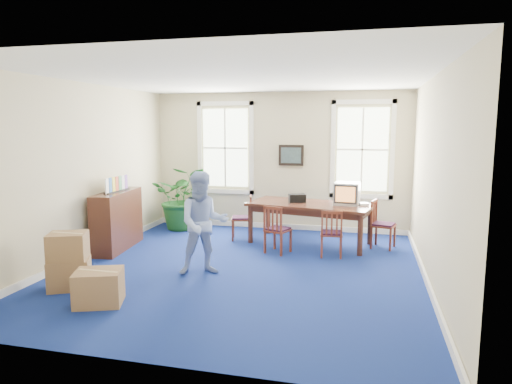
% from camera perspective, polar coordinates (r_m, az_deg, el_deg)
% --- Properties ---
extents(floor, '(6.50, 6.50, 0.00)m').
position_cam_1_polar(floor, '(7.89, -1.77, -9.60)').
color(floor, navy).
rests_on(floor, ground).
extents(ceiling, '(6.50, 6.50, 0.00)m').
position_cam_1_polar(ceiling, '(7.56, -1.88, 14.17)').
color(ceiling, white).
rests_on(ceiling, ground).
extents(wall_back, '(6.50, 0.00, 6.50)m').
position_cam_1_polar(wall_back, '(10.71, 2.86, 3.84)').
color(wall_back, '#C6BA94').
rests_on(wall_back, ground).
extents(wall_front, '(6.50, 0.00, 6.50)m').
position_cam_1_polar(wall_front, '(4.55, -12.89, -2.33)').
color(wall_front, '#C6BA94').
rests_on(wall_front, ground).
extents(wall_left, '(0.00, 6.50, 6.50)m').
position_cam_1_polar(wall_left, '(8.85, -20.90, 2.39)').
color(wall_left, '#C6BA94').
rests_on(wall_left, ground).
extents(wall_right, '(0.00, 6.50, 6.50)m').
position_cam_1_polar(wall_right, '(7.35, 21.34, 1.28)').
color(wall_right, '#C6BA94').
rests_on(wall_right, ground).
extents(baseboard_back, '(6.00, 0.04, 0.12)m').
position_cam_1_polar(baseboard_back, '(10.91, 2.77, -4.26)').
color(baseboard_back, white).
rests_on(baseboard_back, ground).
extents(baseboard_left, '(0.04, 6.50, 0.12)m').
position_cam_1_polar(baseboard_left, '(9.10, -20.25, -7.30)').
color(baseboard_left, white).
rests_on(baseboard_left, ground).
extents(baseboard_right, '(0.04, 6.50, 0.12)m').
position_cam_1_polar(baseboard_right, '(7.67, 20.50, -10.20)').
color(baseboard_right, white).
rests_on(baseboard_right, ground).
extents(window_left, '(1.40, 0.12, 2.20)m').
position_cam_1_polar(window_left, '(11.00, -3.85, 5.51)').
color(window_left, white).
rests_on(window_left, ground).
extents(window_right, '(1.40, 0.12, 2.20)m').
position_cam_1_polar(window_right, '(10.48, 13.14, 5.19)').
color(window_right, white).
rests_on(window_right, ground).
extents(wall_picture, '(0.58, 0.06, 0.48)m').
position_cam_1_polar(wall_picture, '(10.60, 4.41, 4.59)').
color(wall_picture, black).
rests_on(wall_picture, ground).
extents(conference_table, '(2.66, 1.60, 0.85)m').
position_cam_1_polar(conference_table, '(9.52, 6.75, -3.92)').
color(conference_table, '#482317').
rests_on(conference_table, ground).
extents(crt_tv, '(0.54, 0.58, 0.45)m').
position_cam_1_polar(crt_tv, '(9.40, 11.31, -0.16)').
color(crt_tv, '#B7B7BC').
rests_on(crt_tv, conference_table).
extents(game_console, '(0.21, 0.24, 0.05)m').
position_cam_1_polar(game_console, '(9.37, 13.33, -1.48)').
color(game_console, white).
rests_on(game_console, conference_table).
extents(equipment_bag, '(0.40, 0.33, 0.17)m').
position_cam_1_polar(equipment_bag, '(9.52, 5.16, -0.78)').
color(equipment_bag, black).
rests_on(equipment_bag, conference_table).
extents(chair_near_left, '(0.53, 0.53, 0.93)m').
position_cam_1_polar(chair_near_left, '(8.77, 2.76, -4.64)').
color(chair_near_left, maroon).
rests_on(chair_near_left, ground).
extents(chair_near_right, '(0.43, 0.43, 0.90)m').
position_cam_1_polar(chair_near_right, '(8.64, 9.42, -5.05)').
color(chair_near_right, maroon).
rests_on(chair_near_right, ground).
extents(chair_end_left, '(0.52, 0.52, 0.95)m').
position_cam_1_polar(chair_end_left, '(9.79, -1.82, -3.22)').
color(chair_end_left, maroon).
rests_on(chair_end_left, ground).
extents(chair_end_right, '(0.53, 0.53, 0.96)m').
position_cam_1_polar(chair_end_right, '(9.45, 15.66, -3.91)').
color(chair_end_right, maroon).
rests_on(chair_end_right, ground).
extents(man, '(1.02, 0.93, 1.70)m').
position_cam_1_polar(man, '(7.50, -6.59, -3.91)').
color(man, '#8EA6E1').
rests_on(man, ground).
extents(credenza, '(0.60, 1.56, 1.19)m').
position_cam_1_polar(credenza, '(9.44, -16.94, -3.25)').
color(credenza, '#482317').
rests_on(credenza, ground).
extents(brochure_rack, '(0.32, 0.73, 0.32)m').
position_cam_1_polar(brochure_rack, '(9.31, -17.02, 1.31)').
color(brochure_rack, '#99999E').
rests_on(brochure_rack, credenza).
extents(potted_plant, '(1.59, 1.47, 1.49)m').
position_cam_1_polar(potted_plant, '(10.87, -9.11, -0.73)').
color(potted_plant, '#174D1A').
rests_on(potted_plant, ground).
extents(cardboard_boxes, '(2.07, 2.07, 0.89)m').
position_cam_1_polar(cardboard_boxes, '(7.39, -20.45, -7.76)').
color(cardboard_boxes, '#946D46').
rests_on(cardboard_boxes, ground).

